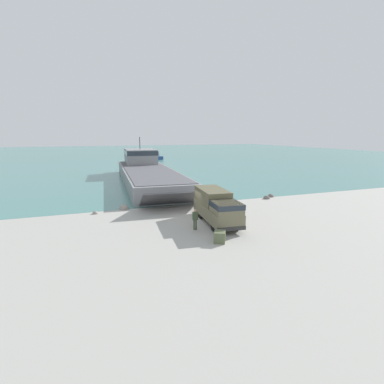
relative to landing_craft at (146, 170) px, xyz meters
The scene contains 11 objects.
ground_plane 24.62m from the landing_craft, 90.06° to the right, with size 240.00×240.00×0.00m, color #A8A59E.
water_surface 70.67m from the landing_craft, 90.02° to the left, with size 240.00×180.00×0.01m, color #477F7A.
landing_craft is the anchor object (origin of this frame).
military_truck 27.11m from the landing_craft, 88.38° to the right, with size 3.11×7.67×2.89m.
soldier_on_ramp 28.45m from the landing_craft, 93.62° to the right, with size 0.46×0.28×1.79m.
moored_boat_a 44.58m from the landing_craft, 74.26° to the left, with size 3.28×5.61×2.16m.
cargo_crate 31.80m from the landing_craft, 92.01° to the right, with size 0.83×0.99×0.83m, color #566042.
shoreline_rock_a 22.86m from the landing_craft, 61.32° to the right, with size 0.82×0.82×0.82m, color #66605B.
shoreline_rock_b 20.31m from the landing_craft, 108.63° to the right, with size 1.05×1.05×1.05m, color gray.
shoreline_rock_c 22.77m from the landing_craft, 57.78° to the right, with size 0.78×0.78×0.78m, color #66605B.
shoreline_rock_d 22.28m from the landing_craft, 115.15° to the right, with size 0.58×0.58×0.58m, color gray.
Camera 1 is at (-10.39, -26.39, 7.94)m, focal length 28.00 mm.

